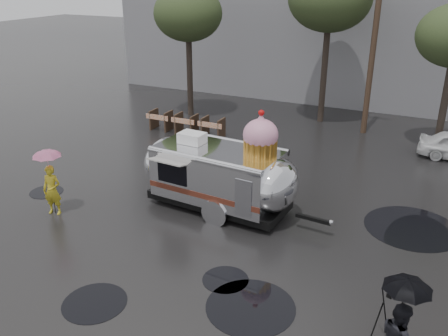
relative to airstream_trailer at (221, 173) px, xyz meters
The scene contains 10 objects.
ground 3.70m from the airstream_trailer, 82.82° to the right, with size 120.00×120.00×0.00m, color black.
puddles 2.93m from the airstream_trailer, 25.03° to the right, with size 14.70×9.67×0.01m.
utility_pole 11.45m from the airstream_trailer, 74.51° to the left, with size 1.60×0.28×9.00m.
tree_left 12.33m from the airstream_trailer, 124.45° to the left, with size 3.64×3.64×6.95m.
barricade_row 8.34m from the airstream_trailer, 128.05° to the left, with size 4.30×0.80×1.00m.
airstream_trailer is the anchor object (origin of this frame).
person_left 5.68m from the airstream_trailer, 150.62° to the right, with size 0.62×0.41×1.73m, color gold.
umbrella_pink 5.70m from the airstream_trailer, 150.62° to the right, with size 1.15×1.15×2.33m.
umbrella_black 8.16m from the airstream_trailer, 38.23° to the right, with size 1.17×1.17×2.35m.
tripod 7.51m from the airstream_trailer, 35.73° to the right, with size 0.58×0.56×1.43m.
Camera 1 is at (6.01, -9.79, 7.70)m, focal length 38.00 mm.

